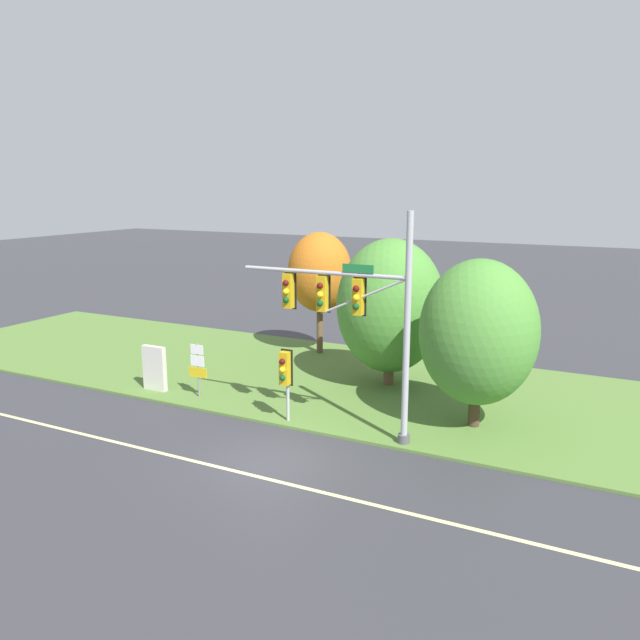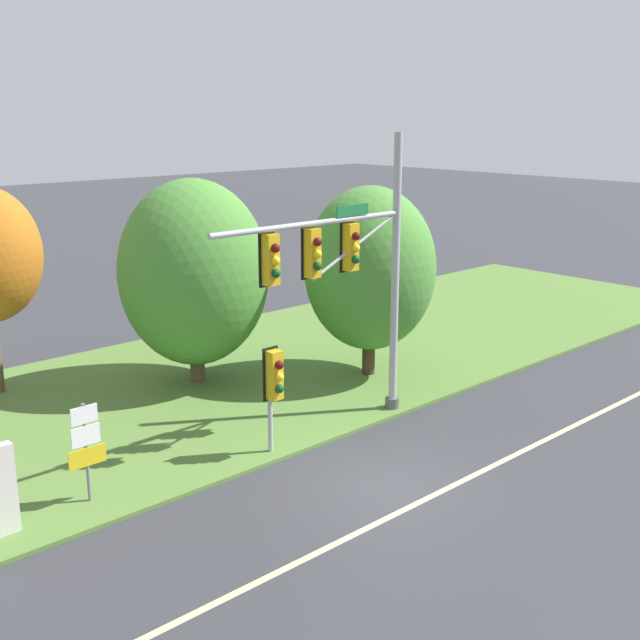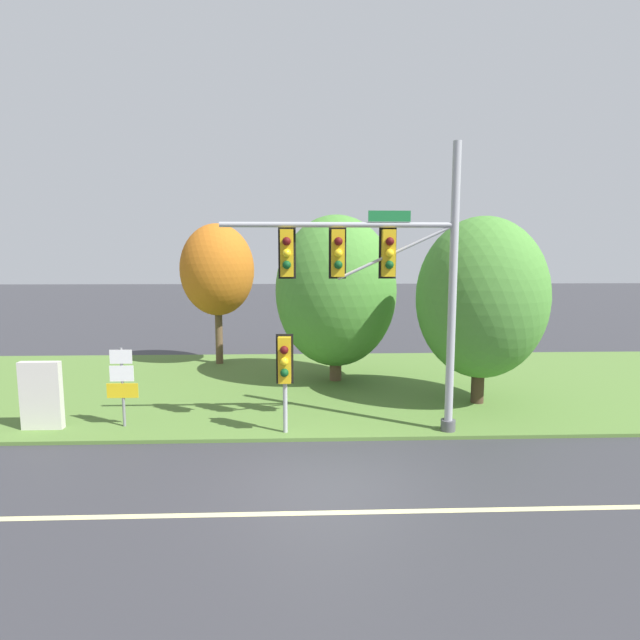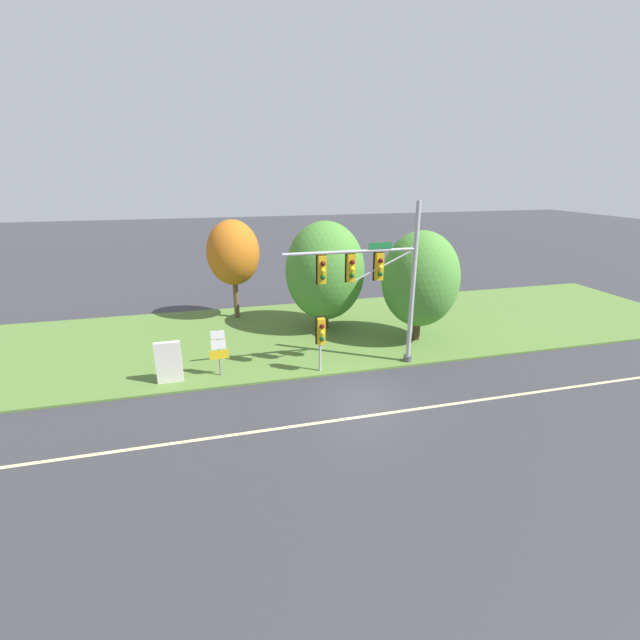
% 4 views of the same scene
% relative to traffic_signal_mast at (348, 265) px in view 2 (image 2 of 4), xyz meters
% --- Properties ---
extents(ground_plane, '(160.00, 160.00, 0.00)m').
position_rel_traffic_signal_mast_xyz_m(ground_plane, '(-1.62, -2.94, -4.49)').
color(ground_plane, '#333338').
extents(lane_stripe, '(36.00, 0.16, 0.01)m').
position_rel_traffic_signal_mast_xyz_m(lane_stripe, '(-1.62, -4.14, -4.48)').
color(lane_stripe, beige).
rests_on(lane_stripe, ground).
extents(grass_verge, '(48.00, 11.50, 0.10)m').
position_rel_traffic_signal_mast_xyz_m(grass_verge, '(-1.62, 5.31, -4.44)').
color(grass_verge, '#517533').
rests_on(grass_verge, ground).
extents(traffic_signal_mast, '(6.32, 0.49, 7.70)m').
position_rel_traffic_signal_mast_xyz_m(traffic_signal_mast, '(0.00, 0.00, 0.00)').
color(traffic_signal_mast, '#9EA0A5').
rests_on(traffic_signal_mast, grass_verge).
extents(pedestrian_signal_near_kerb, '(0.46, 0.55, 2.72)m').
position_rel_traffic_signal_mast_xyz_m(pedestrian_signal_near_kerb, '(-2.63, -0.14, -2.47)').
color(pedestrian_signal_near_kerb, '#9EA0A5').
rests_on(pedestrian_signal_near_kerb, grass_verge).
extents(route_sign_post, '(0.86, 0.08, 2.24)m').
position_rel_traffic_signal_mast_xyz_m(route_sign_post, '(-7.19, 0.67, -3.05)').
color(route_sign_post, slate).
rests_on(route_sign_post, grass_verge).
extents(tree_left_of_mast, '(4.57, 4.57, 6.31)m').
position_rel_traffic_signal_mast_xyz_m(tree_left_of_mast, '(-0.88, 5.77, -0.94)').
color(tree_left_of_mast, brown).
rests_on(tree_left_of_mast, grass_verge).
extents(tree_behind_signpost, '(4.13, 4.13, 6.02)m').
position_rel_traffic_signal_mast_xyz_m(tree_behind_signpost, '(3.57, 2.61, -0.95)').
color(tree_behind_signpost, '#423021').
rests_on(tree_behind_signpost, grass_verge).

